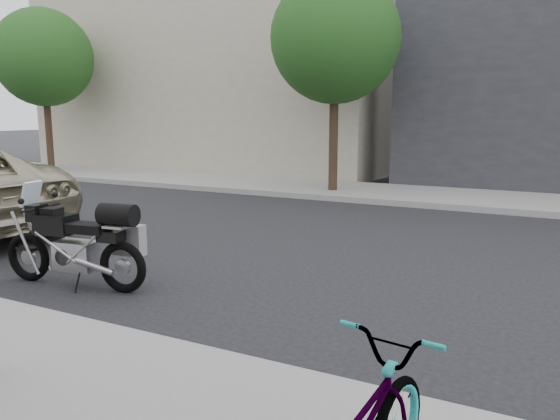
{
  "coord_description": "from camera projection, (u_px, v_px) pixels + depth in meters",
  "views": [
    {
      "loc": [
        -3.49,
        7.82,
        2.22
      ],
      "look_at": [
        -0.09,
        1.22,
        0.9
      ],
      "focal_mm": 35.0,
      "sensor_mm": 36.0,
      "label": 1
    }
  ],
  "objects": [
    {
      "name": "far_sidewalk",
      "position": [
        410.0,
        195.0,
        14.48
      ],
      "size": [
        44.0,
        3.0,
        0.15
      ],
      "primitive_type": "cube",
      "color": "gray",
      "rests_on": "ground"
    },
    {
      "name": "street_tree_mid",
      "position": [
        335.0,
        39.0,
        14.23
      ],
      "size": [
        3.4,
        3.4,
        5.7
      ],
      "color": "#352618",
      "rests_on": "far_sidewalk"
    },
    {
      "name": "street_tree_right",
      "position": [
        43.0,
        58.0,
        19.19
      ],
      "size": [
        3.4,
        3.4,
        5.7
      ],
      "color": "#352618",
      "rests_on": "far_sidewalk"
    },
    {
      "name": "far_building_cream",
      "position": [
        249.0,
        72.0,
        23.98
      ],
      "size": [
        14.0,
        11.0,
        8.0
      ],
      "color": "#A09380",
      "rests_on": "ground"
    },
    {
      "name": "motorcycle",
      "position": [
        83.0,
        243.0,
        6.98
      ],
      "size": [
        2.14,
        0.87,
        1.36
      ],
      "rotation": [
        0.0,
        0.0,
        0.14
      ],
      "color": "black",
      "rests_on": "ground"
    },
    {
      "name": "ground",
      "position": [
        309.0,
        253.0,
        8.81
      ],
      "size": [
        120.0,
        120.0,
        0.0
      ],
      "primitive_type": "plane",
      "color": "black",
      "rests_on": "ground"
    }
  ]
}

